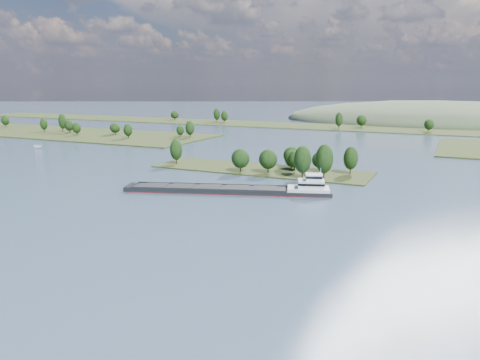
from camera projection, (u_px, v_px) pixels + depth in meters
The scene contains 7 objects.
ground at pixel (193, 199), 161.66m from camera, with size 1800.00×1800.00×0.00m, color #354C5D.
tree_island at pixel (274, 163), 209.46m from camera, with size 100.00×30.89×15.62m.
left_bank at pixel (40, 131), 381.11m from camera, with size 300.00×80.00×16.13m.
back_shoreline at pixel (366, 128), 406.37m from camera, with size 900.00×60.00×15.49m.
hill_west at pixel (437, 122), 473.10m from camera, with size 320.00×160.00×44.00m, color #435138.
cargo_barge at pixel (242, 189), 170.87m from camera, with size 74.91×32.44×10.27m.
motorboat at pixel (38, 147), 284.18m from camera, with size 2.36×6.27×2.42m, color silver.
Camera 1 is at (81.53, -15.04, 39.46)m, focal length 35.00 mm.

